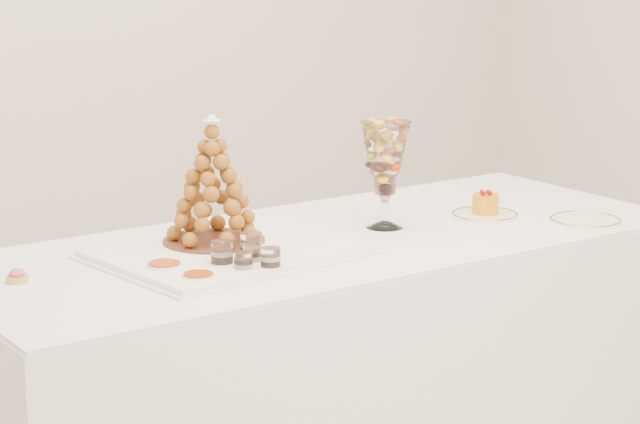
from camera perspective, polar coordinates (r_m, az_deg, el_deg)
buffet_table at (r=3.66m, az=0.26°, el=-7.41°), size 2.15×0.88×0.81m
lace_tray at (r=3.36m, az=-4.13°, el=-1.80°), size 0.72×0.58×0.02m
macaron_vase at (r=3.62m, az=3.01°, el=2.43°), size 0.14×0.14×0.31m
cake_plate at (r=3.83m, az=7.55°, el=-0.15°), size 0.21×0.21×0.01m
spare_plate at (r=3.81m, az=12.04°, el=-0.39°), size 0.22×0.22×0.01m
pink_tart at (r=3.20m, az=-13.68°, el=-2.88°), size 0.06×0.06×0.04m
verrine_a at (r=3.21m, az=-4.50°, el=-2.04°), size 0.07×0.07×0.08m
verrine_b at (r=3.23m, az=-3.12°, el=-2.05°), size 0.05×0.05×0.06m
verrine_c at (r=3.29m, az=-3.16°, el=-1.63°), size 0.07×0.07×0.08m
verrine_d at (r=3.16m, az=-3.52°, el=-2.41°), size 0.05×0.05×0.06m
verrine_e at (r=3.17m, az=-2.28°, el=-2.26°), size 0.06×0.06×0.07m
ramekin_back at (r=3.19m, az=-7.13°, el=-2.61°), size 0.09×0.09×0.03m
ramekin_front at (r=3.10m, az=-5.58°, el=-3.10°), size 0.08×0.08×0.03m
croquembouche at (r=3.39m, az=-4.92°, el=1.43°), size 0.28×0.28×0.35m
mousse_cake at (r=3.83m, az=7.58°, el=0.39°), size 0.08×0.08×0.07m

